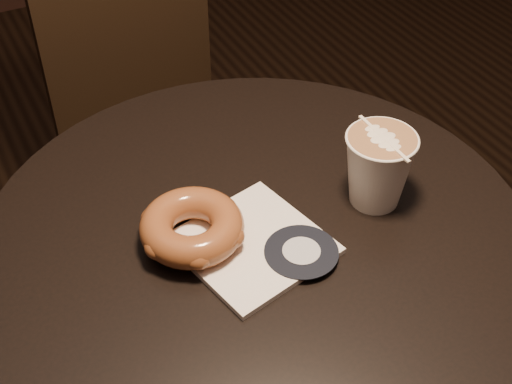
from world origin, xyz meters
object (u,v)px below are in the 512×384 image
cafe_table (256,329)px  pastry_bag (252,245)px  chair (145,101)px  doughnut (192,227)px  latte_cup (378,169)px

cafe_table → pastry_bag: (-0.02, -0.02, 0.20)m
chair → pastry_bag: 0.73m
pastry_bag → doughnut: doughnut is taller
cafe_table → chair: chair is taller
chair → latte_cup: 0.75m
cafe_table → pastry_bag: bearing=-127.7°
latte_cup → doughnut: bearing=171.6°
chair → doughnut: chair is taller
cafe_table → latte_cup: bearing=-6.7°
doughnut → latte_cup: 0.25m
cafe_table → chair: size_ratio=0.81×
chair → doughnut: (-0.16, -0.65, 0.26)m
doughnut → latte_cup: size_ratio=1.25×
chair → cafe_table: bearing=-96.3°
cafe_table → doughnut: size_ratio=5.89×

